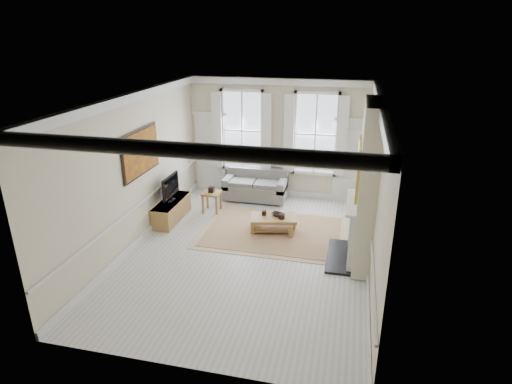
% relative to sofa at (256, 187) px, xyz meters
% --- Properties ---
extents(floor, '(7.20, 7.20, 0.00)m').
position_rel_sofa_xyz_m(floor, '(0.55, -3.11, -0.35)').
color(floor, '#B7B5AD').
rests_on(floor, ground).
extents(ceiling, '(7.20, 7.20, 0.00)m').
position_rel_sofa_xyz_m(ceiling, '(0.55, -3.11, 3.05)').
color(ceiling, white).
rests_on(ceiling, back_wall).
extents(back_wall, '(5.20, 0.00, 5.20)m').
position_rel_sofa_xyz_m(back_wall, '(0.55, 0.49, 1.35)').
color(back_wall, beige).
rests_on(back_wall, floor).
extents(left_wall, '(0.00, 7.20, 7.20)m').
position_rel_sofa_xyz_m(left_wall, '(-2.05, -3.11, 1.35)').
color(left_wall, beige).
rests_on(left_wall, floor).
extents(right_wall, '(0.00, 7.20, 7.20)m').
position_rel_sofa_xyz_m(right_wall, '(3.15, -3.11, 1.35)').
color(right_wall, beige).
rests_on(right_wall, floor).
extents(window_left, '(1.26, 0.20, 2.20)m').
position_rel_sofa_xyz_m(window_left, '(-0.50, 0.44, 1.55)').
color(window_left, '#B2BCC6').
rests_on(window_left, back_wall).
extents(window_right, '(1.26, 0.20, 2.20)m').
position_rel_sofa_xyz_m(window_right, '(1.60, 0.44, 1.55)').
color(window_right, '#B2BCC6').
rests_on(window_right, back_wall).
extents(door_left, '(0.90, 0.08, 2.30)m').
position_rel_sofa_xyz_m(door_left, '(-1.50, 0.45, 0.80)').
color(door_left, silver).
rests_on(door_left, floor).
extents(door_right, '(0.90, 0.08, 2.30)m').
position_rel_sofa_xyz_m(door_right, '(2.60, 0.45, 0.80)').
color(door_right, silver).
rests_on(door_right, floor).
extents(painting, '(0.05, 1.66, 1.06)m').
position_rel_sofa_xyz_m(painting, '(-2.01, -2.81, 1.70)').
color(painting, '#A9781D').
rests_on(painting, left_wall).
extents(chimney_breast, '(0.35, 1.70, 3.38)m').
position_rel_sofa_xyz_m(chimney_breast, '(2.98, -2.91, 1.35)').
color(chimney_breast, beige).
rests_on(chimney_breast, floor).
extents(hearth, '(0.55, 1.50, 0.05)m').
position_rel_sofa_xyz_m(hearth, '(2.55, -2.91, -0.33)').
color(hearth, black).
rests_on(hearth, floor).
extents(fireplace, '(0.21, 1.45, 1.33)m').
position_rel_sofa_xyz_m(fireplace, '(2.75, -2.91, 0.38)').
color(fireplace, silver).
rests_on(fireplace, floor).
extents(mirror, '(0.06, 1.26, 1.06)m').
position_rel_sofa_xyz_m(mirror, '(2.76, -2.91, 1.70)').
color(mirror, gold).
rests_on(mirror, chimney_breast).
extents(sofa, '(1.78, 0.87, 0.84)m').
position_rel_sofa_xyz_m(sofa, '(0.00, 0.00, 0.00)').
color(sofa, '#5D5E5B').
rests_on(sofa, floor).
extents(side_table, '(0.46, 0.46, 0.56)m').
position_rel_sofa_xyz_m(side_table, '(-0.95, -1.17, 0.10)').
color(side_table, olive).
rests_on(side_table, floor).
extents(rug, '(3.50, 2.60, 0.02)m').
position_rel_sofa_xyz_m(rug, '(0.91, -2.02, -0.34)').
color(rug, '#A98157').
rests_on(rug, floor).
extents(coffee_table, '(1.19, 0.85, 0.40)m').
position_rel_sofa_xyz_m(coffee_table, '(0.91, -2.02, -0.03)').
color(coffee_table, olive).
rests_on(coffee_table, rug).
extents(ceramic_pot_a, '(0.12, 0.12, 0.12)m').
position_rel_sofa_xyz_m(ceramic_pot_a, '(0.66, -1.97, 0.11)').
color(ceramic_pot_a, black).
rests_on(ceramic_pot_a, coffee_table).
extents(ceramic_pot_b, '(0.16, 0.16, 0.11)m').
position_rel_sofa_xyz_m(ceramic_pot_b, '(1.11, -2.07, 0.11)').
color(ceramic_pot_b, black).
rests_on(ceramic_pot_b, coffee_table).
extents(bowl, '(0.31, 0.31, 0.06)m').
position_rel_sofa_xyz_m(bowl, '(0.96, -1.92, 0.08)').
color(bowl, black).
rests_on(bowl, coffee_table).
extents(tv_stand, '(0.48, 1.49, 0.53)m').
position_rel_sofa_xyz_m(tv_stand, '(-1.79, -1.92, -0.09)').
color(tv_stand, olive).
rests_on(tv_stand, floor).
extents(tv, '(0.08, 0.90, 0.68)m').
position_rel_sofa_xyz_m(tv, '(-1.77, -1.92, 0.57)').
color(tv, black).
rests_on(tv, tv_stand).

